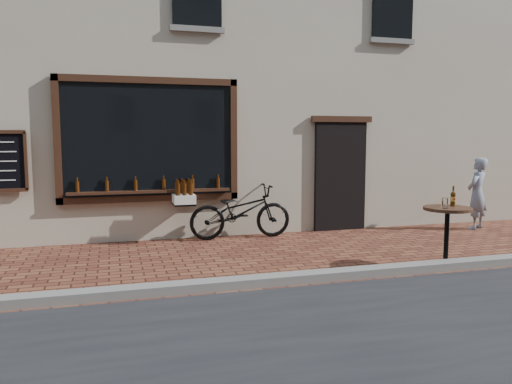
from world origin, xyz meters
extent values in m
plane|color=#50241A|center=(0.00, 0.00, 0.00)|extent=(90.00, 90.00, 0.00)
cube|color=slate|center=(0.00, 0.20, 0.06)|extent=(90.00, 0.25, 0.12)
cube|color=#BCB294|center=(0.00, 6.50, 5.00)|extent=(28.00, 6.00, 10.00)
cube|color=black|center=(-1.90, 3.45, 1.85)|extent=(3.00, 0.06, 2.00)
cube|color=black|center=(-1.90, 3.43, 2.91)|extent=(3.24, 0.10, 0.12)
cube|color=black|center=(-1.90, 3.43, 0.79)|extent=(3.24, 0.10, 0.12)
cube|color=black|center=(-3.46, 3.43, 1.85)|extent=(0.12, 0.10, 2.24)
cube|color=black|center=(-0.34, 3.43, 1.85)|extent=(0.12, 0.10, 2.24)
cube|color=black|center=(-1.90, 3.38, 0.92)|extent=(2.90, 0.16, 0.05)
cube|color=black|center=(1.90, 3.46, 1.10)|extent=(1.10, 0.10, 2.20)
cube|color=black|center=(1.90, 3.43, 2.26)|extent=(1.30, 0.10, 0.12)
cube|color=black|center=(-4.30, 3.44, 1.50)|extent=(0.62, 0.04, 0.92)
cylinder|color=#3D1C07|center=(-3.15, 3.38, 1.04)|extent=(0.06, 0.06, 0.19)
cylinder|color=#3D1C07|center=(-2.65, 3.38, 1.04)|extent=(0.06, 0.06, 0.19)
cylinder|color=#3D1C07|center=(-2.15, 3.38, 1.04)|extent=(0.06, 0.06, 0.19)
cylinder|color=#3D1C07|center=(-1.65, 3.38, 1.04)|extent=(0.06, 0.06, 0.19)
cylinder|color=#3D1C07|center=(-1.15, 3.38, 1.04)|extent=(0.06, 0.06, 0.19)
cylinder|color=#3D1C07|center=(-0.65, 3.38, 1.04)|extent=(0.06, 0.06, 0.19)
cube|color=black|center=(3.00, 3.46, 4.60)|extent=(0.90, 0.06, 1.40)
imported|color=black|center=(-0.27, 3.20, 0.51)|extent=(1.93, 0.69, 1.01)
cube|color=black|center=(-1.34, 3.21, 0.70)|extent=(0.39, 0.54, 0.03)
cube|color=white|center=(-1.34, 3.21, 0.79)|extent=(0.39, 0.57, 0.16)
cylinder|color=#3D1C07|center=(-1.23, 3.00, 0.98)|extent=(0.06, 0.06, 0.21)
cylinder|color=#3D1C07|center=(-1.34, 3.01, 0.98)|extent=(0.06, 0.06, 0.21)
cylinder|color=#3D1C07|center=(-1.45, 3.01, 0.98)|extent=(0.06, 0.06, 0.21)
cylinder|color=#3D1C07|center=(-1.23, 3.14, 0.98)|extent=(0.06, 0.06, 0.21)
cylinder|color=#3D1C07|center=(-1.34, 3.14, 0.98)|extent=(0.06, 0.06, 0.21)
cylinder|color=#3D1C07|center=(-1.45, 3.14, 0.98)|extent=(0.06, 0.06, 0.21)
cylinder|color=#3D1C07|center=(-1.22, 3.27, 0.98)|extent=(0.06, 0.06, 0.21)
cylinder|color=#3D1C07|center=(-1.34, 3.28, 0.98)|extent=(0.06, 0.06, 0.21)
cylinder|color=#3D1C07|center=(-1.45, 3.28, 0.98)|extent=(0.06, 0.06, 0.21)
cylinder|color=#3D1C07|center=(-1.22, 3.41, 0.98)|extent=(0.06, 0.06, 0.21)
cylinder|color=#3D1C07|center=(-1.34, 3.41, 0.98)|extent=(0.06, 0.06, 0.21)
cylinder|color=black|center=(2.13, 0.35, 0.02)|extent=(0.51, 0.51, 0.03)
cylinder|color=black|center=(2.13, 0.35, 0.44)|extent=(0.07, 0.07, 0.80)
cylinder|color=#311B10|center=(2.13, 0.35, 0.86)|extent=(0.69, 0.69, 0.05)
cylinder|color=gold|center=(2.26, 0.42, 0.99)|extent=(0.07, 0.07, 0.07)
cylinder|color=white|center=(2.01, 0.27, 0.96)|extent=(0.09, 0.09, 0.15)
imported|color=gray|center=(4.67, 2.76, 0.74)|extent=(0.65, 0.57, 1.48)
camera|label=1|loc=(-2.58, -5.79, 1.91)|focal=35.00mm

